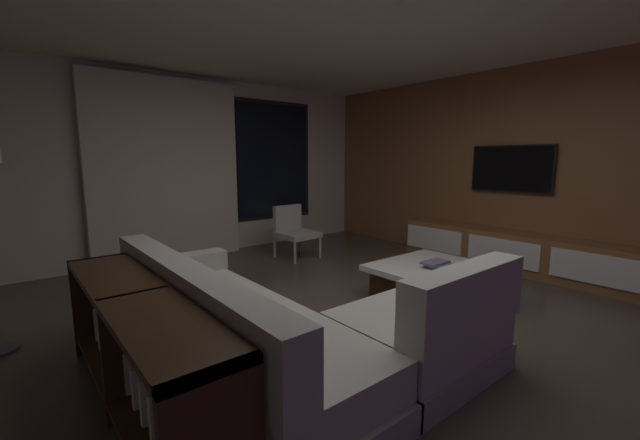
% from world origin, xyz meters
% --- Properties ---
extents(floor, '(9.20, 9.20, 0.00)m').
position_xyz_m(floor, '(0.00, 0.00, 0.00)').
color(floor, '#473D33').
extents(back_wall_with_window, '(6.60, 0.30, 2.70)m').
position_xyz_m(back_wall_with_window, '(-0.06, 3.62, 1.34)').
color(back_wall_with_window, beige).
rests_on(back_wall_with_window, floor).
extents(media_wall, '(0.12, 7.80, 2.70)m').
position_xyz_m(media_wall, '(3.06, 0.00, 1.35)').
color(media_wall, brown).
rests_on(media_wall, floor).
extents(sectional_couch, '(1.98, 2.50, 0.82)m').
position_xyz_m(sectional_couch, '(-0.97, -0.08, 0.29)').
color(sectional_couch, gray).
rests_on(sectional_couch, floor).
extents(coffee_table, '(1.16, 1.16, 0.36)m').
position_xyz_m(coffee_table, '(1.06, 0.06, 0.19)').
color(coffee_table, '#342012').
rests_on(coffee_table, floor).
extents(book_stack_on_coffee_table, '(0.30, 0.21, 0.06)m').
position_xyz_m(book_stack_on_coffee_table, '(1.04, 0.06, 0.39)').
color(book_stack_on_coffee_table, '#BF9BC1').
rests_on(book_stack_on_coffee_table, coffee_table).
extents(accent_chair_near_window, '(0.56, 0.58, 0.78)m').
position_xyz_m(accent_chair_near_window, '(0.96, 2.53, 0.43)').
color(accent_chair_near_window, '#B2ADA0').
rests_on(accent_chair_near_window, floor).
extents(media_console, '(0.46, 3.10, 0.52)m').
position_xyz_m(media_console, '(2.77, 0.05, 0.25)').
color(media_console, brown).
rests_on(media_console, floor).
extents(mounted_tv, '(0.05, 1.09, 0.63)m').
position_xyz_m(mounted_tv, '(2.95, 0.25, 1.35)').
color(mounted_tv, black).
extents(console_table_behind_couch, '(0.40, 2.10, 0.74)m').
position_xyz_m(console_table_behind_couch, '(-1.89, 0.05, 0.42)').
color(console_table_behind_couch, '#342012').
rests_on(console_table_behind_couch, floor).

